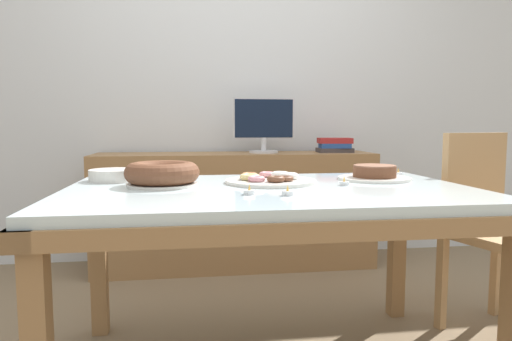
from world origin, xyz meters
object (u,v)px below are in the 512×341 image
object	(u,v)px
chair	(493,222)
tealight_right_edge	(398,173)
computer_monitor	(264,125)
tealight_near_cakes	(249,192)
cake_golden_bundt	(162,174)
tealight_centre	(344,183)
cake_chocolate_round	(374,174)
plate_stack	(114,175)
book_stack	(335,145)
pastry_platter	(270,180)
tealight_left_edge	(288,193)

from	to	relation	value
chair	tealight_right_edge	world-z (taller)	chair
chair	computer_monitor	size ratio (longest dim) A/B	2.22
computer_monitor	tealight_near_cakes	xyz separation A→B (m)	(-0.30, -1.55, -0.23)
cake_golden_bundt	tealight_centre	bearing A→B (deg)	-7.09
cake_chocolate_round	tealight_centre	world-z (taller)	cake_chocolate_round
plate_stack	tealight_near_cakes	size ratio (longest dim) A/B	5.25
chair	tealight_near_cakes	distance (m)	1.27
cake_golden_bundt	tealight_near_cakes	world-z (taller)	cake_golden_bundt
computer_monitor	tealight_right_edge	bearing A→B (deg)	-65.33
book_stack	plate_stack	distance (m)	1.72
computer_monitor	book_stack	xyz separation A→B (m)	(0.51, 0.00, -0.14)
cake_chocolate_round	tealight_right_edge	bearing A→B (deg)	39.09
cake_golden_bundt	pastry_platter	size ratio (longest dim) A/B	0.77
tealight_right_edge	book_stack	bearing A→B (deg)	88.70
tealight_near_cakes	plate_stack	bearing A→B (deg)	138.08
computer_monitor	tealight_near_cakes	bearing A→B (deg)	-100.94
cake_chocolate_round	tealight_left_edge	bearing A→B (deg)	-140.20
book_stack	tealight_near_cakes	bearing A→B (deg)	-117.42
book_stack	tealight_left_edge	xyz separation A→B (m)	(-0.68, -1.59, -0.09)
cake_chocolate_round	chair	bearing A→B (deg)	1.42
computer_monitor	tealight_left_edge	distance (m)	1.62
cake_chocolate_round	tealight_right_edge	world-z (taller)	cake_chocolate_round
plate_stack	tealight_right_edge	distance (m)	1.31
tealight_right_edge	cake_chocolate_round	bearing A→B (deg)	-140.91
book_stack	tealight_right_edge	bearing A→B (deg)	-91.30
chair	tealight_centre	size ratio (longest dim) A/B	23.50
computer_monitor	tealight_right_edge	size ratio (longest dim) A/B	10.60
pastry_platter	cake_chocolate_round	bearing A→B (deg)	5.45
tealight_near_cakes	tealight_left_edge	size ratio (longest dim) A/B	1.00
computer_monitor	cake_golden_bundt	distance (m)	1.43
cake_chocolate_round	cake_golden_bundt	world-z (taller)	cake_golden_bundt
chair	plate_stack	world-z (taller)	chair
computer_monitor	tealight_near_cakes	size ratio (longest dim) A/B	10.60
computer_monitor	chair	bearing A→B (deg)	-52.79
tealight_right_edge	plate_stack	bearing A→B (deg)	-178.68
book_stack	cake_golden_bundt	distance (m)	1.70
tealight_left_edge	cake_golden_bundt	bearing A→B (deg)	144.20
book_stack	tealight_near_cakes	world-z (taller)	book_stack
computer_monitor	tealight_left_edge	world-z (taller)	computer_monitor
book_stack	cake_golden_bundt	bearing A→B (deg)	-131.13
computer_monitor	cake_chocolate_round	bearing A→B (deg)	-75.86
pastry_platter	tealight_centre	size ratio (longest dim) A/B	9.46
pastry_platter	plate_stack	size ratio (longest dim) A/B	1.80
computer_monitor	book_stack	distance (m)	0.52
tealight_centre	tealight_right_edge	world-z (taller)	same
tealight_centre	cake_golden_bundt	bearing A→B (deg)	172.91
computer_monitor	tealight_right_edge	world-z (taller)	computer_monitor
computer_monitor	plate_stack	size ratio (longest dim) A/B	2.02
cake_golden_bundt	tealight_left_edge	world-z (taller)	cake_golden_bundt
pastry_platter	tealight_centre	bearing A→B (deg)	-24.32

